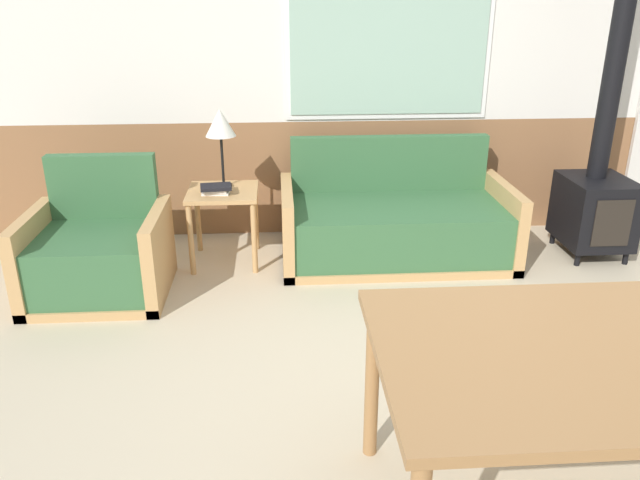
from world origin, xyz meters
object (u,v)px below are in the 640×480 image
at_px(couch, 395,225).
at_px(side_table, 223,203).
at_px(armchair, 99,256).
at_px(table_lamp, 220,125).
at_px(dining_table, 610,365).
at_px(wood_stove, 599,176).

relative_size(couch, side_table, 3.05).
distance_m(armchair, table_lamp, 1.24).
xyz_separation_m(couch, dining_table, (0.26, -2.61, 0.44)).
bearing_deg(table_lamp, armchair, -144.50).
bearing_deg(couch, armchair, -167.00).
relative_size(armchair, dining_table, 0.54).
relative_size(armchair, wood_stove, 0.36).
height_order(table_lamp, dining_table, table_lamp).
bearing_deg(table_lamp, couch, -4.11).
bearing_deg(side_table, armchair, -148.82).
bearing_deg(couch, dining_table, -84.36).
relative_size(armchair, table_lamp, 1.54).
height_order(side_table, dining_table, dining_table).
height_order(table_lamp, wood_stove, wood_stove).
distance_m(side_table, wood_stove, 2.81).
xyz_separation_m(couch, side_table, (-1.28, 0.00, 0.20)).
bearing_deg(armchair, side_table, 24.40).
distance_m(couch, table_lamp, 1.49).
height_order(armchair, table_lamp, table_lamp).
height_order(couch, dining_table, couch).
bearing_deg(table_lamp, side_table, -91.99).
height_order(couch, side_table, couch).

